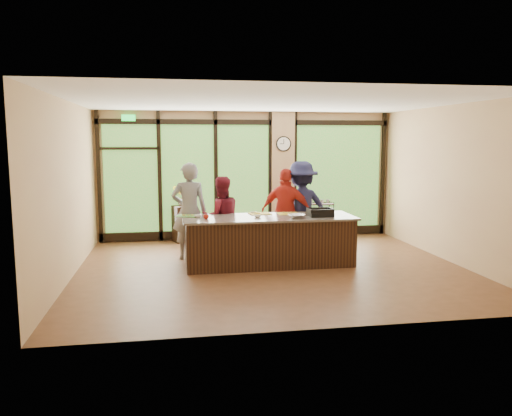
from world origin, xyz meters
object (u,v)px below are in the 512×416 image
object	(u,v)px
cook_left	(189,211)
roasting_pan	(320,214)
cook_right	(301,208)
flower_stand	(183,224)
bar_cart	(319,215)
island_base	(269,242)

from	to	relation	value
cook_left	roasting_pan	xyz separation A→B (m)	(2.40, -0.87, 0.01)
cook_right	flower_stand	xyz separation A→B (m)	(-2.38, 1.60, -0.54)
cook_right	bar_cart	world-z (taller)	cook_right
island_base	bar_cart	size ratio (longest dim) A/B	3.36
cook_right	bar_cart	bearing A→B (deg)	-125.13
cook_left	flower_stand	world-z (taller)	cook_left
cook_left	cook_right	size ratio (longest dim) A/B	1.00
cook_left	flower_stand	xyz separation A→B (m)	(-0.09, 1.71, -0.54)
flower_stand	roasting_pan	bearing A→B (deg)	-65.27
roasting_pan	island_base	bearing A→B (deg)	169.44
cook_right	flower_stand	size ratio (longest dim) A/B	2.29
island_base	cook_left	xyz separation A→B (m)	(-1.45, 0.74, 0.51)
cook_right	island_base	bearing A→B (deg)	38.66
island_base	flower_stand	bearing A→B (deg)	122.15
bar_cart	cook_right	bearing A→B (deg)	-105.97
flower_stand	bar_cart	bearing A→B (deg)	-19.18
cook_left	flower_stand	size ratio (longest dim) A/B	2.28
cook_left	bar_cart	distance (m)	3.62
cook_right	flower_stand	distance (m)	2.92
island_base	cook_right	world-z (taller)	cook_right
island_base	cook_left	size ratio (longest dim) A/B	1.62
cook_right	flower_stand	bearing A→B (deg)	-40.43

